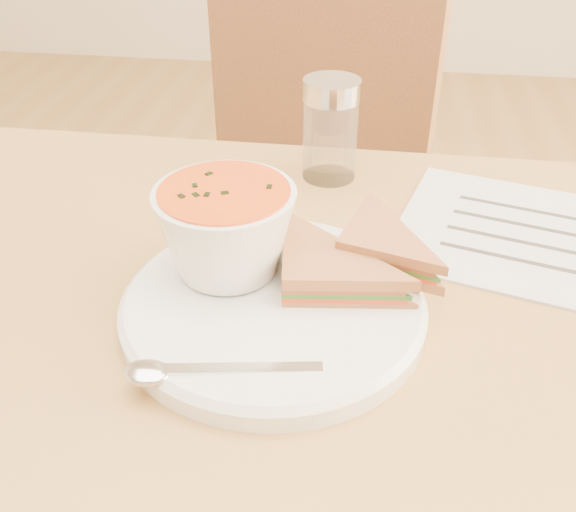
% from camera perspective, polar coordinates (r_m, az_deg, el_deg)
% --- Properties ---
extents(chair_far, '(0.54, 0.54, 0.95)m').
position_cam_1_polar(chair_far, '(1.12, -1.93, -0.28)').
color(chair_far, brown).
rests_on(chair_far, floor).
extents(plate, '(0.31, 0.31, 0.02)m').
position_cam_1_polar(plate, '(0.56, -1.31, -4.60)').
color(plate, white).
rests_on(plate, dining_table).
extents(soup_bowl, '(0.15, 0.15, 0.09)m').
position_cam_1_polar(soup_bowl, '(0.57, -5.48, 1.91)').
color(soup_bowl, white).
rests_on(soup_bowl, plate).
extents(sandwich_half_a, '(0.13, 0.13, 0.03)m').
position_cam_1_polar(sandwich_half_a, '(0.53, -0.57, -3.66)').
color(sandwich_half_a, '#BD7343').
rests_on(sandwich_half_a, plate).
extents(sandwich_half_b, '(0.12, 0.12, 0.03)m').
position_cam_1_polar(sandwich_half_b, '(0.57, 4.17, 0.03)').
color(sandwich_half_b, '#BD7343').
rests_on(sandwich_half_b, plate).
extents(spoon, '(0.18, 0.07, 0.01)m').
position_cam_1_polar(spoon, '(0.49, -6.20, -10.05)').
color(spoon, silver).
rests_on(spoon, plate).
extents(paper_menu, '(0.35, 0.30, 0.00)m').
position_cam_1_polar(paper_menu, '(0.71, 22.27, 1.31)').
color(paper_menu, silver).
rests_on(paper_menu, dining_table).
extents(condiment_shaker, '(0.09, 0.09, 0.12)m').
position_cam_1_polar(condiment_shaker, '(0.76, 3.78, 11.13)').
color(condiment_shaker, silver).
rests_on(condiment_shaker, dining_table).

